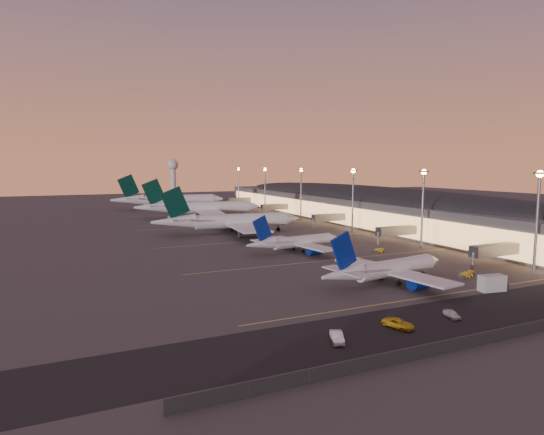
{
  "coord_description": "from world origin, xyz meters",
  "views": [
    {
      "loc": [
        -70.41,
        -114.95,
        26.94
      ],
      "look_at": [
        2.0,
        45.0,
        7.0
      ],
      "focal_mm": 30.0,
      "sensor_mm": 36.0,
      "label": 1
    }
  ],
  "objects_px": {
    "baggage_tug_c": "(378,251)",
    "service_van_b": "(398,323)",
    "airliner_wide_near": "(229,221)",
    "airliner_narrow_south": "(386,269)",
    "airliner_wide_far": "(169,200)",
    "baggage_tug_b": "(471,274)",
    "catering_truck_a": "(493,283)",
    "service_van_c": "(452,314)",
    "baggage_tug_a": "(465,276)",
    "radar_tower": "(173,172)",
    "airliner_narrow_north": "(295,242)",
    "airliner_wide_mid": "(199,208)",
    "service_van_a": "(337,337)"
  },
  "relations": [
    {
      "from": "baggage_tug_c",
      "to": "service_van_b",
      "type": "bearing_deg",
      "value": -133.65
    },
    {
      "from": "airliner_wide_near",
      "to": "baggage_tug_c",
      "type": "relative_size",
      "value": 15.61
    },
    {
      "from": "airliner_narrow_south",
      "to": "airliner_wide_far",
      "type": "relative_size",
      "value": 0.54
    },
    {
      "from": "baggage_tug_b",
      "to": "baggage_tug_c",
      "type": "bearing_deg",
      "value": 56.38
    },
    {
      "from": "catering_truck_a",
      "to": "service_van_c",
      "type": "bearing_deg",
      "value": -147.0
    },
    {
      "from": "baggage_tug_a",
      "to": "service_van_b",
      "type": "xyz_separation_m",
      "value": [
        -37.39,
        -20.54,
        0.21
      ]
    },
    {
      "from": "airliner_narrow_south",
      "to": "radar_tower",
      "type": "distance_m",
      "value": 293.89
    },
    {
      "from": "airliner_narrow_north",
      "to": "radar_tower",
      "type": "relative_size",
      "value": 1.06
    },
    {
      "from": "radar_tower",
      "to": "baggage_tug_b",
      "type": "distance_m",
      "value": 295.98
    },
    {
      "from": "airliner_wide_mid",
      "to": "baggage_tug_c",
      "type": "xyz_separation_m",
      "value": [
        26.12,
        -115.26,
        -4.84
      ]
    },
    {
      "from": "radar_tower",
      "to": "baggage_tug_c",
      "type": "distance_m",
      "value": 261.9
    },
    {
      "from": "airliner_wide_near",
      "to": "service_van_a",
      "type": "xyz_separation_m",
      "value": [
        -21.57,
        -113.47,
        -4.2
      ]
    },
    {
      "from": "airliner_wide_near",
      "to": "baggage_tug_c",
      "type": "distance_m",
      "value": 64.16
    },
    {
      "from": "airliner_narrow_north",
      "to": "baggage_tug_c",
      "type": "height_order",
      "value": "airliner_narrow_north"
    },
    {
      "from": "airliner_wide_far",
      "to": "service_van_b",
      "type": "height_order",
      "value": "airliner_wide_far"
    },
    {
      "from": "airliner_wide_near",
      "to": "service_van_c",
      "type": "bearing_deg",
      "value": -84.08
    },
    {
      "from": "airliner_wide_mid",
      "to": "radar_tower",
      "type": "bearing_deg",
      "value": 92.12
    },
    {
      "from": "airliner_narrow_south",
      "to": "airliner_narrow_north",
      "type": "height_order",
      "value": "airliner_narrow_south"
    },
    {
      "from": "catering_truck_a",
      "to": "baggage_tug_b",
      "type": "bearing_deg",
      "value": 69.95
    },
    {
      "from": "baggage_tug_a",
      "to": "service_van_b",
      "type": "bearing_deg",
      "value": -167.78
    },
    {
      "from": "radar_tower",
      "to": "service_van_c",
      "type": "height_order",
      "value": "radar_tower"
    },
    {
      "from": "airliner_narrow_south",
      "to": "service_van_c",
      "type": "distance_m",
      "value": 24.26
    },
    {
      "from": "airliner_narrow_south",
      "to": "baggage_tug_b",
      "type": "distance_m",
      "value": 24.73
    },
    {
      "from": "baggage_tug_c",
      "to": "service_van_a",
      "type": "bearing_deg",
      "value": -141.03
    },
    {
      "from": "service_van_b",
      "to": "radar_tower",
      "type": "bearing_deg",
      "value": 68.0
    },
    {
      "from": "radar_tower",
      "to": "baggage_tug_b",
      "type": "xyz_separation_m",
      "value": [
        9.8,
        -295.05,
        -21.4
      ]
    },
    {
      "from": "airliner_wide_mid",
      "to": "radar_tower",
      "type": "height_order",
      "value": "radar_tower"
    },
    {
      "from": "airliner_wide_near",
      "to": "baggage_tug_c",
      "type": "xyz_separation_m",
      "value": [
        29.89,
        -56.6,
        -4.49
      ]
    },
    {
      "from": "airliner_narrow_south",
      "to": "airliner_wide_near",
      "type": "relative_size",
      "value": 0.61
    },
    {
      "from": "catering_truck_a",
      "to": "airliner_wide_mid",
      "type": "bearing_deg",
      "value": 106.87
    },
    {
      "from": "catering_truck_a",
      "to": "service_van_b",
      "type": "bearing_deg",
      "value": -154.78
    },
    {
      "from": "airliner_wide_mid",
      "to": "baggage_tug_b",
      "type": "xyz_separation_m",
      "value": [
        27.98,
        -149.4,
        -4.87
      ]
    },
    {
      "from": "airliner_wide_mid",
      "to": "airliner_wide_far",
      "type": "xyz_separation_m",
      "value": [
        -4.28,
        53.95,
        0.35
      ]
    },
    {
      "from": "baggage_tug_b",
      "to": "baggage_tug_c",
      "type": "xyz_separation_m",
      "value": [
        -1.87,
        34.14,
        0.03
      ]
    },
    {
      "from": "airliner_narrow_north",
      "to": "service_van_b",
      "type": "xyz_separation_m",
      "value": [
        -14.98,
        -66.94,
        -2.44
      ]
    },
    {
      "from": "baggage_tug_a",
      "to": "baggage_tug_b",
      "type": "relative_size",
      "value": 1.19
    },
    {
      "from": "airliner_wide_far",
      "to": "service_van_a",
      "type": "bearing_deg",
      "value": -92.24
    },
    {
      "from": "baggage_tug_c",
      "to": "service_van_c",
      "type": "height_order",
      "value": "service_van_c"
    },
    {
      "from": "radar_tower",
      "to": "service_van_a",
      "type": "relative_size",
      "value": 6.76
    },
    {
      "from": "airliner_wide_near",
      "to": "service_van_b",
      "type": "distance_m",
      "value": 112.92
    },
    {
      "from": "baggage_tug_a",
      "to": "service_van_a",
      "type": "relative_size",
      "value": 0.89
    },
    {
      "from": "baggage_tug_b",
      "to": "service_van_a",
      "type": "height_order",
      "value": "service_van_a"
    },
    {
      "from": "service_van_b",
      "to": "service_van_c",
      "type": "relative_size",
      "value": 1.36
    },
    {
      "from": "baggage_tug_c",
      "to": "service_van_b",
      "type": "height_order",
      "value": "service_van_b"
    },
    {
      "from": "airliner_wide_near",
      "to": "service_van_a",
      "type": "distance_m",
      "value": 115.58
    },
    {
      "from": "baggage_tug_a",
      "to": "airliner_narrow_north",
      "type": "bearing_deg",
      "value": 99.22
    },
    {
      "from": "airliner_narrow_north",
      "to": "airliner_wide_near",
      "type": "height_order",
      "value": "airliner_wide_near"
    },
    {
      "from": "airliner_wide_near",
      "to": "baggage_tug_a",
      "type": "xyz_separation_m",
      "value": [
        28.49,
        -91.95,
        -4.45
      ]
    },
    {
      "from": "airliner_narrow_south",
      "to": "service_van_a",
      "type": "height_order",
      "value": "airliner_narrow_south"
    },
    {
      "from": "baggage_tug_b",
      "to": "catering_truck_a",
      "type": "height_order",
      "value": "catering_truck_a"
    }
  ]
}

